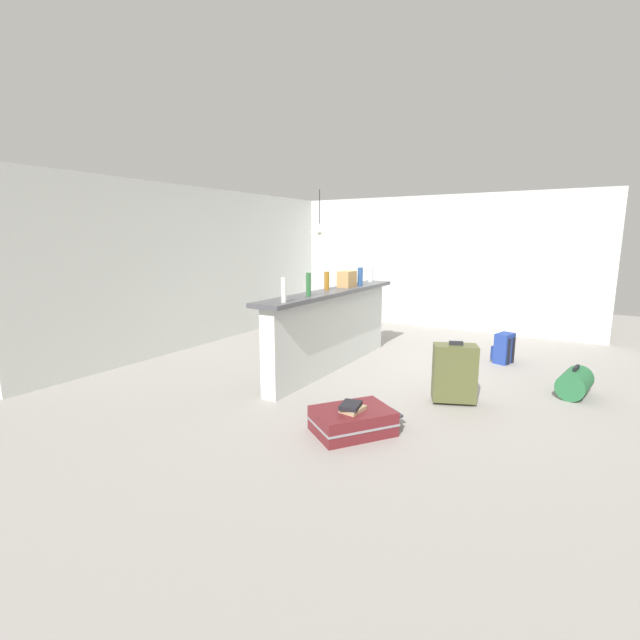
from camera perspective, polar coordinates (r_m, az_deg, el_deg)
The scene contains 19 objects.
ground_plane at distance 6.17m, azimuth 7.83°, elevation -6.08°, with size 13.00×13.00×0.05m, color gray.
wall_back at distance 7.66m, azimuth -13.50°, elevation 6.67°, with size 6.60×0.10×2.50m, color silver.
wall_right at distance 8.90m, azimuth 14.11°, elevation 7.15°, with size 0.10×6.00×2.50m, color silver.
partition_half_wall at distance 5.90m, azimuth 1.59°, elevation -1.49°, with size 2.80×0.20×1.00m, color silver.
bar_countertop at distance 5.81m, azimuth 1.62°, elevation 3.59°, with size 2.96×0.40×0.05m, color #4C4C51.
bottle_white at distance 4.72m, azimuth -4.65°, elevation 3.86°, with size 0.06×0.06×0.27m, color silver.
bottle_green at distance 5.20m, azimuth -1.48°, elevation 4.56°, with size 0.06×0.06×0.28m, color #2D6B38.
bottle_amber at distance 5.80m, azimuth 0.87°, elevation 5.03°, with size 0.07×0.07×0.24m, color #9E661E.
bottle_blue at distance 6.32m, azimuth 5.16°, elevation 5.53°, with size 0.07×0.07×0.26m, color #284C89.
bottle_clear at distance 6.95m, azimuth 6.48°, elevation 5.84°, with size 0.07×0.07×0.23m, color silver.
grocery_bag at distance 6.16m, azimuth 3.44°, elevation 5.24°, with size 0.26×0.18×0.22m, color tan.
dining_table at distance 7.64m, azimuth -0.15°, elevation 2.40°, with size 1.10×0.80×0.74m.
dining_chair_near_partition at distance 7.39m, azimuth 3.18°, elevation 1.07°, with size 0.48×0.48×0.93m.
pendant_lamp at distance 7.55m, azimuth -0.05°, elevation 11.67°, with size 0.34×0.34×0.74m.
suitcase_flat_maroon at distance 4.12m, azimuth 4.21°, elevation -12.72°, with size 0.87×0.80×0.22m.
suitcase_upright_olive at distance 4.93m, azimuth 16.79°, elevation -6.46°, with size 0.39×0.50×0.67m.
duffel_bag_green at distance 5.71m, azimuth 29.76°, elevation -6.98°, with size 0.52×0.38×0.34m.
backpack_blue at distance 6.73m, azimuth 22.40°, elevation -3.40°, with size 0.32×0.30×0.42m.
book_stack at distance 4.02m, azimuth 4.08°, elevation -11.05°, with size 0.25×0.21×0.07m.
Camera 1 is at (-5.45, -2.31, 1.74)m, focal length 25.05 mm.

